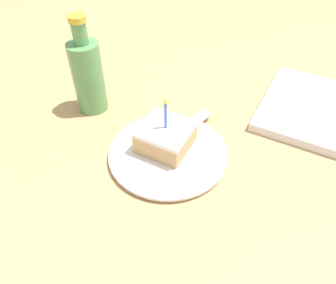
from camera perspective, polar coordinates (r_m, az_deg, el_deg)
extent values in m
cube|color=tan|center=(0.65, -1.26, -3.92)|extent=(2.40, 2.40, 0.04)
cylinder|color=silver|center=(0.63, 0.00, -2.01)|extent=(0.22, 0.22, 0.01)
cylinder|color=silver|center=(0.63, 0.00, -1.84)|extent=(0.23, 0.23, 0.01)
cube|color=tan|center=(0.62, -0.38, 0.64)|extent=(0.09, 0.09, 0.04)
cube|color=silver|center=(0.61, -0.39, 2.30)|extent=(0.09, 0.09, 0.01)
cylinder|color=#4C72E0|center=(0.59, -0.41, 4.66)|extent=(0.01, 0.01, 0.06)
cone|color=yellow|center=(0.57, -0.43, 7.19)|extent=(0.01, 0.01, 0.01)
cube|color=#B2B2B7|center=(0.65, 1.28, 0.96)|extent=(0.12, 0.04, 0.00)
cube|color=#B2B2B7|center=(0.70, 5.79, 4.45)|extent=(0.05, 0.03, 0.00)
cylinder|color=#599959|center=(0.73, -13.70, 10.82)|extent=(0.07, 0.07, 0.16)
cylinder|color=#599959|center=(0.68, -15.14, 17.87)|extent=(0.03, 0.03, 0.04)
cylinder|color=gold|center=(0.67, -15.60, 20.01)|extent=(0.03, 0.03, 0.01)
cube|color=silver|center=(0.80, 23.45, 5.46)|extent=(0.26, 0.20, 0.02)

